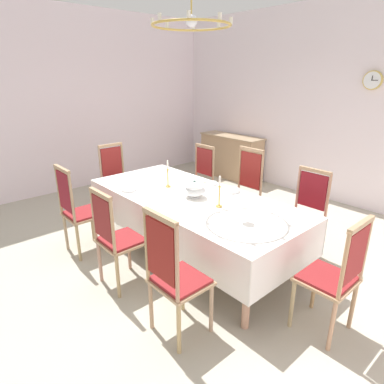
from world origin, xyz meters
name	(u,v)px	position (x,y,z in m)	size (l,w,h in m)	color
ground	(199,251)	(0.00, 0.00, -0.02)	(6.83, 5.95, 0.04)	#B0AA98
back_wall	(330,105)	(0.00, 3.01, 1.64)	(6.83, 0.08, 3.27)	silver
left_wall	(73,102)	(-3.46, 0.00, 1.64)	(0.08, 5.95, 3.27)	white
dining_table	(191,202)	(0.00, -0.13, 0.70)	(2.75, 1.20, 0.77)	tan
tablecloth	(191,205)	(0.00, -0.13, 0.66)	(2.77, 1.22, 0.44)	white
chair_south_a	(78,209)	(-0.95, -1.13, 0.59)	(0.44, 0.42, 1.13)	tan
chair_north_a	(199,178)	(-0.95, 0.87, 0.57)	(0.44, 0.42, 1.08)	tan
chair_south_b	(116,236)	(-0.03, -1.13, 0.57)	(0.44, 0.42, 1.08)	tan
chair_north_b	(244,190)	(-0.03, 0.88, 0.60)	(0.44, 0.42, 1.18)	tan
chair_south_c	(174,274)	(0.92, -1.13, 0.60)	(0.44, 0.42, 1.16)	tan
chair_north_c	(305,212)	(0.92, 0.88, 0.57)	(0.44, 0.42, 1.08)	tan
chair_head_west	(117,178)	(-1.78, -0.13, 0.58)	(0.42, 0.44, 1.11)	tan
chair_head_east	(335,275)	(1.78, -0.13, 0.57)	(0.42, 0.44, 1.09)	tan
soup_tureen	(194,189)	(0.05, -0.13, 0.87)	(0.26, 0.26, 0.21)	silver
candlestick_west	(168,177)	(-0.45, -0.13, 0.91)	(0.07, 0.07, 0.34)	gold
candlestick_east	(219,195)	(0.45, -0.13, 0.91)	(0.07, 0.07, 0.35)	gold
bowl_near_left	(212,183)	(-0.14, 0.36, 0.79)	(0.15, 0.15, 0.04)	silver
bowl_near_right	(128,189)	(-0.65, -0.58, 0.79)	(0.17, 0.17, 0.03)	silver
bowl_far_left	(232,190)	(0.22, 0.34, 0.79)	(0.19, 0.19, 0.04)	silver
spoon_primary	(208,182)	(-0.24, 0.38, 0.78)	(0.06, 0.17, 0.01)	gold
spoon_secondary	(125,188)	(-0.78, -0.56, 0.78)	(0.07, 0.17, 0.01)	gold
sideboard	(231,156)	(-1.89, 2.70, 0.45)	(1.44, 0.48, 0.90)	tan
mounted_clock	(373,80)	(0.64, 2.94, 2.04)	(0.28, 0.06, 0.28)	#D1B251
chandelier	(191,25)	(0.00, -0.13, 2.59)	(0.82, 0.82, 0.66)	gold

